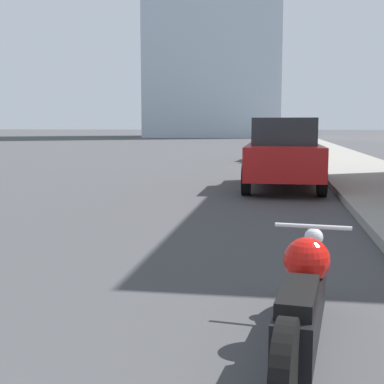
% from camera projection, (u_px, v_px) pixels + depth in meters
% --- Properties ---
extents(sidewalk, '(3.02, 240.00, 0.15)m').
position_uv_depth(sidewalk, '(318.00, 146.00, 38.54)').
color(sidewalk, gray).
rests_on(sidewalk, ground_plane).
extents(motorcycle, '(0.64, 2.55, 0.78)m').
position_uv_depth(motorcycle, '(303.00, 301.00, 3.66)').
color(motorcycle, black).
rests_on(motorcycle, ground_plane).
extents(parked_car_red, '(1.91, 4.46, 1.76)m').
position_uv_depth(parked_car_red, '(283.00, 153.00, 13.33)').
color(parked_car_red, red).
rests_on(parked_car_red, ground_plane).
extents(parked_car_yellow, '(2.25, 4.23, 1.74)m').
position_uv_depth(parked_car_yellow, '(282.00, 141.00, 24.37)').
color(parked_car_yellow, gold).
rests_on(parked_car_yellow, ground_plane).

